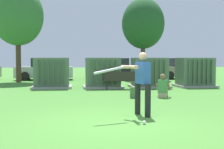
# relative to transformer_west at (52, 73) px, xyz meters

# --- Properties ---
(ground_plane) EXTENTS (96.00, 96.00, 0.00)m
(ground_plane) POSITION_rel_transformer_west_xyz_m (2.18, -9.15, -0.79)
(ground_plane) COLOR #478433
(transformer_west) EXTENTS (2.10, 1.70, 1.62)m
(transformer_west) POSITION_rel_transformer_west_xyz_m (0.00, 0.00, 0.00)
(transformer_west) COLOR #9E9B93
(transformer_west) RESTS_ON ground
(transformer_mid_west) EXTENTS (2.10, 1.70, 1.62)m
(transformer_mid_west) POSITION_rel_transformer_west_xyz_m (2.71, -0.25, 0.00)
(transformer_mid_west) COLOR #9E9B93
(transformer_mid_west) RESTS_ON ground
(transformer_mid_east) EXTENTS (2.10, 1.70, 1.62)m
(transformer_mid_east) POSITION_rel_transformer_west_xyz_m (5.27, -0.36, 0.00)
(transformer_mid_east) COLOR #9E9B93
(transformer_mid_east) RESTS_ON ground
(transformer_east) EXTENTS (2.10, 1.70, 1.62)m
(transformer_east) POSITION_rel_transformer_west_xyz_m (7.88, -0.35, 0.00)
(transformer_east) COLOR #9E9B93
(transformer_east) RESTS_ON ground
(park_bench) EXTENTS (1.83, 0.59, 0.92)m
(park_bench) POSITION_rel_transformer_west_xyz_m (3.59, -1.22, -0.25)
(park_bench) COLOR #2D2823
(park_bench) RESTS_ON ground
(batter) EXTENTS (1.57, 0.88, 1.74)m
(batter) POSITION_rel_transformer_west_xyz_m (2.98, -8.27, 0.19)
(batter) COLOR black
(batter) RESTS_ON ground
(sports_ball) EXTENTS (0.09, 0.09, 0.09)m
(sports_ball) POSITION_rel_transformer_west_xyz_m (2.82, -9.32, -0.74)
(sports_ball) COLOR white
(sports_ball) RESTS_ON ground
(seated_spectator) EXTENTS (0.66, 0.79, 0.96)m
(seated_spectator) POSITION_rel_transformer_west_xyz_m (4.75, -4.55, -0.41)
(seated_spectator) COLOR tan
(seated_spectator) RESTS_ON ground
(backpack) EXTENTS (0.33, 0.28, 0.44)m
(backpack) POSITION_rel_transformer_west_xyz_m (3.55, -4.61, -0.57)
(backpack) COLOR #4C723F
(backpack) RESTS_ON ground
(tree_left) EXTENTS (3.39, 3.39, 6.47)m
(tree_left) POSITION_rel_transformer_west_xyz_m (-2.52, 4.33, 3.65)
(tree_left) COLOR #4C3828
(tree_left) RESTS_ON ground
(tree_center_left) EXTENTS (3.22, 3.22, 6.15)m
(tree_center_left) POSITION_rel_transformer_west_xyz_m (6.40, 5.93, 3.43)
(tree_center_left) COLOR #4C3828
(tree_center_left) RESTS_ON ground
(parked_car_left_of_center) EXTENTS (4.21, 1.94, 1.62)m
(parked_car_left_of_center) POSITION_rel_transformer_west_xyz_m (-0.98, 6.42, -0.04)
(parked_car_left_of_center) COLOR #B2B2B7
(parked_car_left_of_center) RESTS_ON ground
(parked_car_right_of_center) EXTENTS (4.36, 2.27, 1.62)m
(parked_car_right_of_center) POSITION_rel_transformer_west_xyz_m (4.25, 6.72, -0.04)
(parked_car_right_of_center) COLOR black
(parked_car_right_of_center) RESTS_ON ground
(parked_car_rightmost) EXTENTS (4.41, 2.38, 1.62)m
(parked_car_rightmost) POSITION_rel_transformer_west_xyz_m (9.56, 6.45, -0.04)
(parked_car_rightmost) COLOR gray
(parked_car_rightmost) RESTS_ON ground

